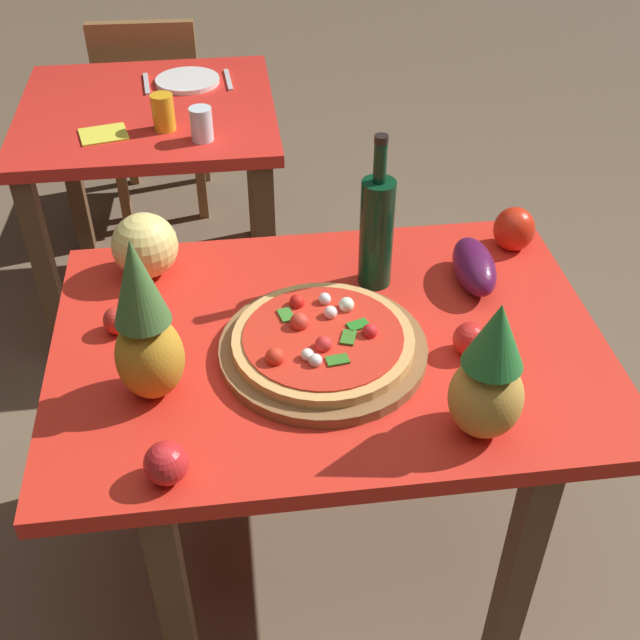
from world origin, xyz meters
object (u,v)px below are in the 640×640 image
at_px(knife_utensil, 228,80).
at_px(fork_utensil, 147,84).
at_px(bell_pepper, 514,229).
at_px(dining_chair, 154,104).
at_px(eggplant, 474,266).
at_px(tomato_near_board, 470,339).
at_px(dinner_plate, 188,81).
at_px(drinking_glass_juice, 163,112).
at_px(display_table, 328,372).
at_px(wine_bottle, 377,230).
at_px(pineapple_left, 145,329).
at_px(drinking_glass_water, 201,124).
at_px(tomato_at_corner, 166,463).
at_px(tomato_beside_pepper, 117,320).
at_px(background_table, 151,141).
at_px(napkin_folded, 104,134).
at_px(pizza, 322,339).
at_px(pizza_board, 323,349).
at_px(melon, 145,246).
at_px(pineapple_right, 489,377).

bearing_deg(knife_utensil, fork_utensil, 176.75).
bearing_deg(bell_pepper, dining_chair, 121.21).
height_order(eggplant, tomato_near_board, eggplant).
distance_m(dinner_plate, knife_utensil, 0.14).
xyz_separation_m(drinking_glass_juice, dinner_plate, (0.07, 0.36, -0.05)).
relative_size(display_table, wine_bottle, 3.17).
bearing_deg(pineapple_left, dining_chair, 93.05).
bearing_deg(drinking_glass_water, tomato_at_corner, -93.37).
height_order(pineapple_left, tomato_beside_pepper, pineapple_left).
bearing_deg(tomato_near_board, drinking_glass_water, 116.73).
height_order(background_table, dining_chair, dining_chair).
height_order(wine_bottle, tomato_near_board, wine_bottle).
distance_m(wine_bottle, fork_utensil, 1.36).
relative_size(display_table, napkin_folded, 8.29).
relative_size(eggplant, tomato_beside_pepper, 3.30).
bearing_deg(pizza, knife_utensil, 95.36).
distance_m(display_table, bell_pepper, 0.59).
relative_size(display_table, tomato_near_board, 16.29).
xyz_separation_m(dining_chair, drinking_glass_water, (0.21, -0.89, 0.31)).
bearing_deg(drinking_glass_water, bell_pepper, -42.56).
relative_size(wine_bottle, tomato_at_corner, 4.67).
bearing_deg(background_table, tomato_beside_pepper, -90.45).
relative_size(pizza_board, melon, 2.83).
bearing_deg(dining_chair, pineapple_right, 110.45).
distance_m(pizza, fork_utensil, 1.52).
bearing_deg(drinking_glass_water, knife_utensil, 78.04).
distance_m(dining_chair, melon, 1.61).
height_order(dining_chair, eggplant, dining_chair).
relative_size(tomato_beside_pepper, dinner_plate, 0.28).
bearing_deg(napkin_folded, knife_utensil, 43.58).
height_order(tomato_beside_pepper, drinking_glass_juice, drinking_glass_juice).
bearing_deg(fork_utensil, drinking_glass_water, -72.43).
relative_size(pineapple_left, dinner_plate, 1.61).
height_order(wine_bottle, drinking_glass_water, wine_bottle).
distance_m(pineapple_right, melon, 0.86).
distance_m(wine_bottle, bell_pepper, 0.39).
distance_m(tomato_near_board, napkin_folded, 1.40).
height_order(dining_chair, pineapple_right, pineapple_right).
xyz_separation_m(wine_bottle, drinking_glass_juice, (-0.50, 0.87, -0.08)).
bearing_deg(melon, pineapple_left, -86.01).
relative_size(drinking_glass_juice, fork_utensil, 0.62).
relative_size(background_table, pineapple_left, 2.35).
bearing_deg(dinner_plate, fork_utensil, 180.00).
relative_size(dining_chair, knife_utensil, 4.72).
xyz_separation_m(background_table, knife_utensil, (0.27, 0.18, 0.13)).
bearing_deg(napkin_folded, drinking_glass_water, -12.83).
distance_m(melon, tomato_beside_pepper, 0.22).
xyz_separation_m(eggplant, tomato_beside_pepper, (-0.80, -0.08, -0.01)).
height_order(display_table, dinner_plate, dinner_plate).
height_order(pizza_board, pizza, pizza).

